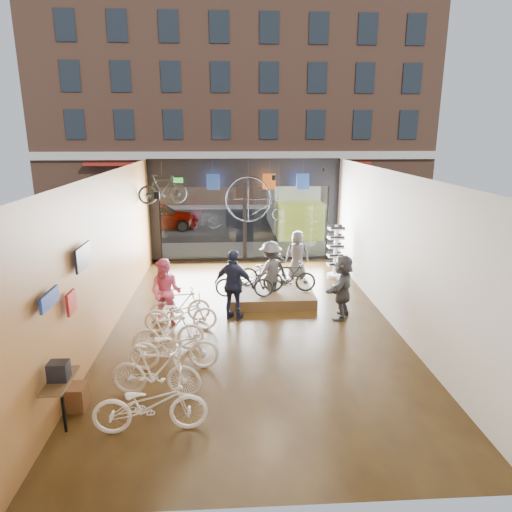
{
  "coord_description": "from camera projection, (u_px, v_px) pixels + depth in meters",
  "views": [
    {
      "loc": [
        -0.56,
        -10.86,
        4.71
      ],
      "look_at": [
        0.16,
        1.4,
        1.38
      ],
      "focal_mm": 32.0,
      "sensor_mm": 36.0,
      "label": 1
    }
  ],
  "objects": [
    {
      "name": "penny_farthing",
      "position": [
        258.0,
        201.0,
        15.35
      ],
      "size": [
        1.92,
        0.06,
        1.54
      ],
      "primitive_type": null,
      "color": "black",
      "rests_on": "ceiling"
    },
    {
      "name": "display_bike_right",
      "position": [
        267.0,
        271.0,
        13.54
      ],
      "size": [
        1.71,
        0.71,
        0.88
      ],
      "primitive_type": "imported",
      "rotation": [
        0.0,
        0.0,
        1.65
      ],
      "color": "black",
      "rests_on": "display_platform"
    },
    {
      "name": "customer_3",
      "position": [
        271.0,
        272.0,
        13.0
      ],
      "size": [
        1.3,
        1.17,
        1.75
      ],
      "primitive_type": "imported",
      "rotation": [
        0.0,
        0.0,
        3.73
      ],
      "color": "#3F3F44",
      "rests_on": "ground_plane"
    },
    {
      "name": "sidewalk_near",
      "position": [
        244.0,
        250.0,
        18.65
      ],
      "size": [
        30.0,
        2.4,
        0.12
      ],
      "primitive_type": "cube",
      "color": "slate",
      "rests_on": "ground"
    },
    {
      "name": "wall_merch",
      "position": [
        67.0,
        338.0,
        7.82
      ],
      "size": [
        0.4,
        2.4,
        2.6
      ],
      "primitive_type": null,
      "color": "navy",
      "rests_on": "wall_left"
    },
    {
      "name": "street_road",
      "position": [
        239.0,
        218.0,
        26.18
      ],
      "size": [
        30.0,
        18.0,
        0.02
      ],
      "primitive_type": "cube",
      "color": "black",
      "rests_on": "ground"
    },
    {
      "name": "display_bike_mid",
      "position": [
        289.0,
        277.0,
        12.96
      ],
      "size": [
        1.52,
        0.48,
        0.9
      ],
      "primitive_type": "imported",
      "rotation": [
        0.0,
        0.0,
        1.54
      ],
      "color": "black",
      "rests_on": "display_platform"
    },
    {
      "name": "sunglasses_rack",
      "position": [
        335.0,
        251.0,
        15.2
      ],
      "size": [
        0.6,
        0.53,
        1.77
      ],
      "primitive_type": null,
      "rotation": [
        0.0,
        0.0,
        0.22
      ],
      "color": "white",
      "rests_on": "ground_plane"
    },
    {
      "name": "floor_bike_0",
      "position": [
        150.0,
        404.0,
        7.33
      ],
      "size": [
        1.87,
        0.74,
        0.97
      ],
      "primitive_type": "imported",
      "rotation": [
        0.0,
        0.0,
        1.62
      ],
      "color": "silver",
      "rests_on": "ground_plane"
    },
    {
      "name": "jersey_mid",
      "position": [
        269.0,
        182.0,
        15.98
      ],
      "size": [
        0.45,
        0.03,
        0.55
      ],
      "primitive_type": "cube",
      "color": "#CC5919",
      "rests_on": "ceiling"
    },
    {
      "name": "hung_bike",
      "position": [
        163.0,
        189.0,
        14.85
      ],
      "size": [
        1.64,
        0.81,
        0.95
      ],
      "primitive_type": "imported",
      "rotation": [
        0.0,
        0.0,
        1.81
      ],
      "color": "black",
      "rests_on": "ceiling"
    },
    {
      "name": "floor_bike_4",
      "position": [
        181.0,
        313.0,
        11.09
      ],
      "size": [
        1.79,
        0.73,
        0.92
      ],
      "primitive_type": "imported",
      "rotation": [
        0.0,
        0.0,
        1.64
      ],
      "color": "silver",
      "rests_on": "ground_plane"
    },
    {
      "name": "customer_1",
      "position": [
        166.0,
        292.0,
        11.38
      ],
      "size": [
        0.95,
        0.8,
        1.71
      ],
      "primitive_type": "imported",
      "rotation": [
        0.0,
        0.0,
        -0.21
      ],
      "color": "#CC4C72",
      "rests_on": "ground_plane"
    },
    {
      "name": "jersey_right",
      "position": [
        303.0,
        181.0,
        16.05
      ],
      "size": [
        0.45,
        0.03,
        0.55
      ],
      "primitive_type": "cube",
      "color": "#1E3F99",
      "rests_on": "ceiling"
    },
    {
      "name": "wall_right",
      "position": [
        393.0,
        249.0,
        11.43
      ],
      "size": [
        0.04,
        12.0,
        3.8
      ],
      "primitive_type": "cube",
      "color": "beige",
      "rests_on": "ground"
    },
    {
      "name": "exit_sign",
      "position": [
        178.0,
        180.0,
        16.46
      ],
      "size": [
        0.35,
        0.06,
        0.18
      ],
      "primitive_type": "cube",
      "color": "#198C26",
      "rests_on": "storefront"
    },
    {
      "name": "floor_bike_2",
      "position": [
        174.0,
        347.0,
        9.29
      ],
      "size": [
        1.84,
        0.67,
        0.96
      ],
      "primitive_type": "imported",
      "rotation": [
        0.0,
        0.0,
        1.59
      ],
      "color": "silver",
      "rests_on": "ground_plane"
    },
    {
      "name": "wall_back",
      "position": [
        279.0,
        377.0,
        5.43
      ],
      "size": [
        7.0,
        0.04,
        3.8
      ],
      "primitive_type": "cube",
      "color": "beige",
      "rests_on": "ground"
    },
    {
      "name": "jersey_left",
      "position": [
        213.0,
        182.0,
        15.87
      ],
      "size": [
        0.45,
        0.03,
        0.55
      ],
      "primitive_type": "cube",
      "color": "#1E3F99",
      "rests_on": "ceiling"
    },
    {
      "name": "display_platform",
      "position": [
        271.0,
        295.0,
        13.23
      ],
      "size": [
        2.4,
        1.8,
        0.3
      ],
      "primitive_type": "cube",
      "color": "#4B321A",
      "rests_on": "ground_plane"
    },
    {
      "name": "box_truck",
      "position": [
        294.0,
        206.0,
        22.14
      ],
      "size": [
        2.11,
        6.34,
        2.5
      ],
      "primitive_type": null,
      "color": "silver",
      "rests_on": "street_road"
    },
    {
      "name": "wall_left",
      "position": [
        108.0,
        253.0,
        11.03
      ],
      "size": [
        0.04,
        12.0,
        3.8
      ],
      "primitive_type": "cube",
      "color": "#AD7C38",
      "rests_on": "ground"
    },
    {
      "name": "ceiling",
      "position": [
        253.0,
        172.0,
        10.73
      ],
      "size": [
        7.0,
        12.0,
        0.04
      ],
      "primitive_type": "cube",
      "color": "black",
      "rests_on": "ground"
    },
    {
      "name": "customer_2",
      "position": [
        234.0,
        285.0,
        11.69
      ],
      "size": [
        1.18,
        0.85,
        1.86
      ],
      "primitive_type": "imported",
      "rotation": [
        0.0,
        0.0,
        2.74
      ],
      "color": "#161C33",
      "rests_on": "ground_plane"
    },
    {
      "name": "storefront",
      "position": [
        245.0,
        211.0,
        17.01
      ],
      "size": [
        7.0,
        0.26,
        3.8
      ],
      "primitive_type": null,
      "color": "black",
      "rests_on": "ground"
    },
    {
      "name": "customer_5",
      "position": [
        342.0,
        287.0,
        11.81
      ],
      "size": [
        1.19,
        1.63,
        1.7
      ],
      "primitive_type": "imported",
      "rotation": [
        0.0,
        0.0,
        4.22
      ],
      "color": "#3F3F44",
      "rests_on": "ground_plane"
    },
    {
      "name": "ground_plane",
      "position": [
        253.0,
        323.0,
        11.73
      ],
      "size": [
        7.0,
        12.0,
        0.04
      ],
      "primitive_type": "cube",
      "color": "black",
      "rests_on": "ground"
    },
    {
      "name": "street_car",
      "position": [
        157.0,
        216.0,
        22.87
      ],
      "size": [
        4.05,
        1.63,
        1.38
      ],
      "primitive_type": "imported",
      "rotation": [
        0.0,
        0.0,
        1.57
      ],
      "color": "gray",
      "rests_on": "street_road"
    },
    {
      "name": "floor_bike_1",
      "position": [
        156.0,
        371.0,
        8.31
      ],
      "size": [
        1.75,
        0.75,
        1.02
      ],
      "primitive_type": "imported",
      "rotation": [
        0.0,
        0.0,
        1.41
      ],
      "color": "silver",
      "rests_on": "ground_plane"
    },
    {
      "name": "floor_bike_3",
      "position": [
        168.0,
        332.0,
        10.01
      ],
      "size": [
        1.64,
        0.75,
        0.95
      ],
      "primitive_type": "imported",
      "rotation": [
        0.0,
        0.0,
        1.77
      ],
      "color": "silver",
      "rests_on": "ground_plane"
    },
    {
      "name": "customer_4",
      "position": [
        297.0,
        255.0,
        15.07
      ],
      "size": [
        0.83,
        0.59,
        1.61
      ],
      "primitive_type": "imported",
      "rotation": [
        0.0,
        0.0,
        3.05
      ],
      "color": "#3F3F44",
      "rests_on": "ground_plane"
    },
    {
      "name": "display_bike_left",
      "position": [
        244.0,
        282.0,
        12.56
      ],
      "size": [
        1.64,
        0.66,
        0.84
      ],
      "primitive_type": "imported",
      "rotation": [
        0.0,
        0.0,
        1.5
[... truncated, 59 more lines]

